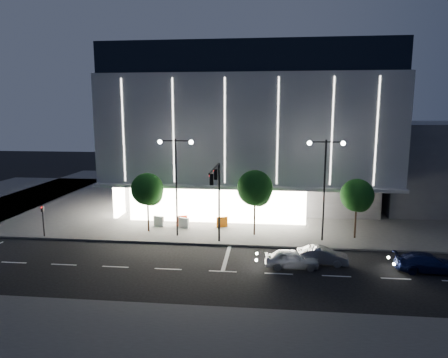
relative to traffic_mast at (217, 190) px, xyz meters
The scene contains 18 objects.
ground 6.12m from the traffic_mast, 106.66° to the right, with size 160.00×160.00×0.00m, color black.
sidewalk_museum 21.62m from the traffic_mast, 79.04° to the left, with size 70.00×40.00×0.15m, color #474747.
museum 19.54m from the traffic_mast, 84.04° to the left, with size 30.00×25.80×18.00m.
annex_building 32.43m from the traffic_mast, 39.57° to the left, with size 16.00×20.00×10.00m, color #4C4C51.
traffic_mast is the anchor object (origin of this frame).
street_lamp_west 4.89m from the traffic_mast, 146.35° to the left, with size 3.16×0.36×9.00m.
street_lamp_east 9.43m from the traffic_mast, 16.48° to the left, with size 3.16×0.36×9.00m.
ped_signal_far 16.35m from the traffic_mast, behind, with size 0.22×0.24×3.00m.
tree_left 7.95m from the traffic_mast, 152.16° to the left, with size 3.02×3.02×5.72m.
tree_mid 4.82m from the traffic_mast, 50.58° to the left, with size 3.25×3.25×6.15m.
tree_right 12.63m from the traffic_mast, 17.02° to the left, with size 2.91×2.91×5.51m.
car_lead 8.22m from the traffic_mast, 31.04° to the right, with size 1.59×3.95×1.35m, color #B5B7BD.
car_second 9.73m from the traffic_mast, 17.36° to the right, with size 1.33×3.82×1.26m, color gray.
car_third 16.54m from the traffic_mast, 11.94° to the right, with size 1.84×4.53×1.32m, color #141C4C.
barrier_a 8.43m from the traffic_mast, 126.23° to the left, with size 1.10×0.25×1.00m, color #F7390D.
barrier_b 9.52m from the traffic_mast, 140.06° to the left, with size 1.10×0.25×1.00m, color white.
barrier_c 7.26m from the traffic_mast, 92.19° to the left, with size 1.10×0.25×1.00m, color orange.
barrier_d 7.78m from the traffic_mast, 127.36° to the left, with size 1.10×0.25×1.00m, color silver.
Camera 1 is at (4.98, -28.48, 11.35)m, focal length 32.00 mm.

